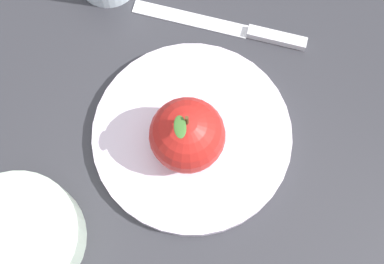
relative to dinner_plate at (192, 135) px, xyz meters
The scene contains 5 objects.
ground_plane 0.02m from the dinner_plate, 160.05° to the left, with size 2.40×2.40×0.00m, color #2D2D33.
dinner_plate is the anchor object (origin of this frame).
apple 0.05m from the dinner_plate, ahead, with size 0.08×0.08×0.10m.
side_bowl 0.21m from the dinner_plate, 17.91° to the right, with size 0.13×0.13×0.04m.
knife 0.15m from the dinner_plate, 161.37° to the right, with size 0.11×0.20×0.01m.
Camera 1 is at (0.15, 0.11, 0.57)m, focal length 48.47 mm.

